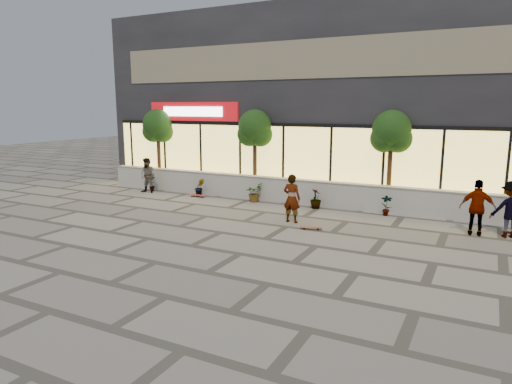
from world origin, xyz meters
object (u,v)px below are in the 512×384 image
at_px(tree_mideast, 391,134).
at_px(skater_right_far, 510,209).
at_px(skater_left, 148,175).
at_px(tree_west, 158,128).
at_px(tree_midwest, 255,130).
at_px(skateboard_center, 311,227).
at_px(skateboard_left, 197,195).
at_px(skater_center, 292,198).
at_px(skater_right_near, 477,208).

distance_m(tree_mideast, skater_right_far, 5.27).
distance_m(skater_left, skater_right_far, 15.04).
relative_size(skater_left, skater_right_far, 0.93).
relative_size(tree_west, skater_left, 2.36).
xyz_separation_m(tree_west, tree_midwest, (5.50, 0.00, 0.00)).
height_order(skateboard_center, skateboard_left, skateboard_left).
bearing_deg(skater_center, skateboard_left, -21.59).
height_order(tree_west, skater_right_near, tree_west).
height_order(tree_west, skateboard_left, tree_west).
bearing_deg(skateboard_left, skater_left, -177.18).
bearing_deg(skater_left, skateboard_left, -0.31).
relative_size(tree_west, skater_right_near, 2.18).
height_order(skater_center, skateboard_left, skater_center).
bearing_deg(tree_midwest, skater_right_far, -13.19).
height_order(skater_center, skater_left, skater_center).
height_order(skater_right_near, skater_right_far, skater_right_near).
distance_m(tree_west, skater_right_far, 16.02).
height_order(tree_west, skater_left, tree_west).
bearing_deg(skateboard_center, tree_midwest, 117.45).
distance_m(skater_left, skateboard_center, 9.60).
bearing_deg(tree_midwest, tree_west, 180.00).
height_order(tree_west, tree_mideast, same).
distance_m(tree_mideast, skater_right_near, 4.70).
distance_m(skater_center, skater_right_far, 6.93).
xyz_separation_m(skater_right_near, skateboard_center, (-4.91, -1.74, -0.82)).
xyz_separation_m(tree_midwest, skater_right_near, (9.28, -2.64, -2.09)).
relative_size(tree_mideast, skater_left, 2.36).
bearing_deg(tree_mideast, skater_left, -171.04).
bearing_deg(tree_midwest, skateboard_center, -45.02).
bearing_deg(skateboard_center, skater_center, 130.91).
bearing_deg(skater_left, tree_mideast, 4.22).
xyz_separation_m(tree_west, skateboard_center, (9.87, -4.38, -2.91)).
bearing_deg(skater_left, tree_west, 106.92).
relative_size(skater_left, skater_right_near, 0.92).
xyz_separation_m(skater_left, skateboard_center, (9.19, -2.67, -0.76)).
xyz_separation_m(tree_midwest, skater_center, (3.42, -3.79, -2.12)).
distance_m(tree_west, skater_left, 2.83).
bearing_deg(tree_mideast, skater_center, -124.28).
bearing_deg(skater_center, tree_west, -22.31).
bearing_deg(skateboard_left, skater_center, -23.91).
xyz_separation_m(skater_right_near, skateboard_left, (-11.44, 1.14, -0.82)).
distance_m(tree_west, skater_right_near, 15.16).
height_order(skater_left, skateboard_left, skater_left).
xyz_separation_m(skater_right_far, skateboard_left, (-12.36, 0.89, -0.81)).
xyz_separation_m(tree_west, tree_mideast, (11.50, 0.00, 0.00)).
bearing_deg(skateboard_left, tree_midwest, 33.14).
xyz_separation_m(tree_west, skater_right_near, (14.78, -2.64, -2.09)).
relative_size(tree_midwest, skater_center, 2.27).
distance_m(tree_mideast, skateboard_left, 8.79).
bearing_deg(skater_right_far, tree_midwest, -28.95).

